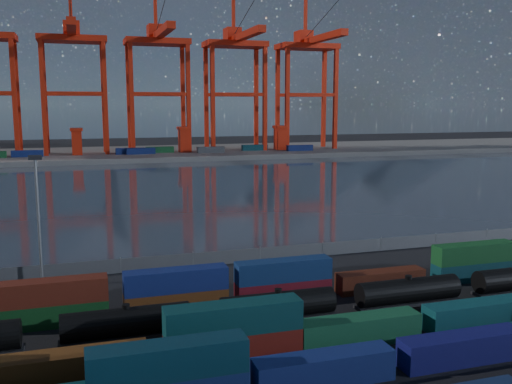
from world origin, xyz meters
name	(u,v)px	position (x,y,z in m)	size (l,w,h in m)	color
ground	(345,333)	(0.00, 0.00, 0.00)	(700.00, 700.00, 0.00)	black
harbor_water	(174,188)	(0.00, 105.00, 0.01)	(700.00, 700.00, 0.00)	#2D3541
far_quay	(136,154)	(0.00, 210.00, 1.00)	(700.00, 70.00, 2.00)	#514F4C
distant_mountains	(106,31)	(63.02, 1600.00, 220.29)	(2470.00, 1100.00, 520.00)	#1E2630
container_row_south	(510,337)	(12.17, -9.04, 1.73)	(127.62, 2.44, 5.20)	#3A3D3F
container_row_mid	(424,317)	(7.34, -2.58, 1.75)	(141.61, 2.52, 5.37)	#37393B
container_row_north	(276,286)	(-3.54, 10.91, 1.89)	(140.46, 2.32, 4.94)	navy
tanker_string	(126,324)	(-21.19, 4.21, 1.94)	(105.61, 2.71, 3.88)	black
waterfront_fence	(260,254)	(0.00, 28.00, 1.00)	(160.12, 0.12, 2.20)	#595B5E
yard_light_mast	(38,213)	(-30.00, 26.00, 9.30)	(1.60, 0.40, 16.60)	slate
gantry_cranes	(116,54)	(-7.50, 203.10, 43.85)	(202.51, 52.82, 71.53)	red
quay_containers	(112,152)	(-11.00, 195.46, 3.30)	(172.58, 10.99, 2.60)	navy
straddle_carriers	(132,140)	(-2.50, 200.00, 7.82)	(140.00, 7.00, 11.10)	red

